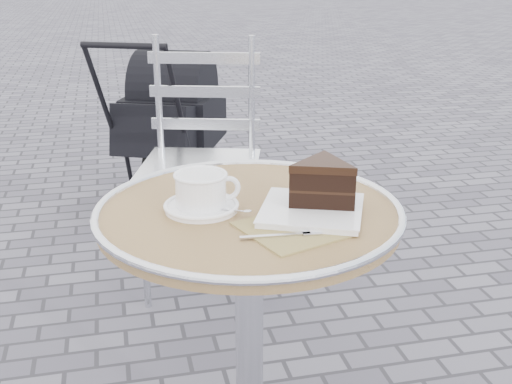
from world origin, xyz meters
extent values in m
cylinder|color=silver|center=(0.00, 0.00, 0.36)|extent=(0.07, 0.07, 0.67)
cylinder|color=tan|center=(0.00, 0.00, 0.71)|extent=(0.70, 0.70, 0.03)
torus|color=silver|center=(0.00, 0.00, 0.73)|extent=(0.72, 0.72, 0.02)
cylinder|color=white|center=(-0.11, 0.02, 0.74)|extent=(0.17, 0.17, 0.01)
cylinder|color=white|center=(-0.11, 0.02, 0.78)|extent=(0.12, 0.12, 0.07)
torus|color=white|center=(-0.04, 0.02, 0.78)|extent=(0.06, 0.01, 0.06)
cylinder|color=#F6E3A4|center=(-0.11, 0.02, 0.81)|extent=(0.11, 0.11, 0.01)
cube|color=#90784F|center=(0.07, -0.14, 0.73)|extent=(0.26, 0.26, 0.00)
cube|color=white|center=(0.13, -0.07, 0.74)|extent=(0.29, 0.29, 0.01)
cylinder|color=silver|center=(-0.21, 0.87, 0.25)|extent=(0.03, 0.03, 0.50)
cylinder|color=silver|center=(0.15, 0.76, 0.25)|extent=(0.03, 0.03, 0.50)
cylinder|color=silver|center=(-0.10, 1.23, 0.25)|extent=(0.03, 0.03, 0.50)
cylinder|color=silver|center=(0.26, 1.12, 0.25)|extent=(0.03, 0.03, 0.50)
cube|color=silver|center=(0.02, 1.00, 0.51)|extent=(0.55, 0.55, 0.02)
cube|color=black|center=(-0.03, 1.89, 0.43)|extent=(0.59, 0.70, 0.36)
cylinder|color=black|center=(-0.22, 1.45, 0.92)|extent=(0.36, 0.18, 0.03)
cylinder|color=black|center=(-0.31, 1.72, 0.08)|extent=(0.09, 0.16, 0.16)
cylinder|color=black|center=(0.04, 1.57, 0.08)|extent=(0.09, 0.16, 0.16)
cylinder|color=black|center=(-0.09, 2.22, 0.13)|extent=(0.13, 0.24, 0.25)
cylinder|color=black|center=(0.26, 2.07, 0.13)|extent=(0.13, 0.24, 0.25)
camera|label=1|loc=(-0.29, -1.35, 1.29)|focal=45.00mm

